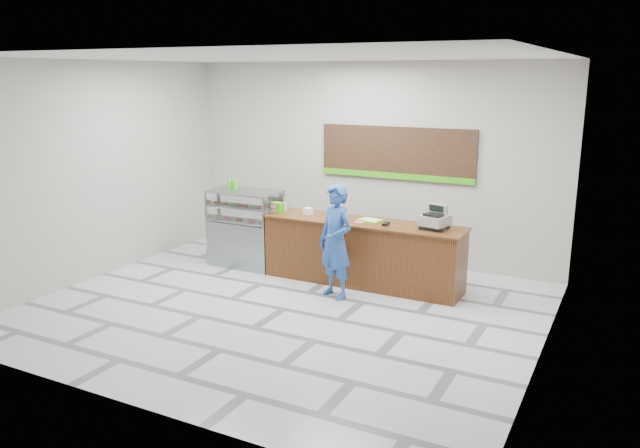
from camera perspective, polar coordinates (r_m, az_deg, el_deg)
The scene contains 16 objects.
floor at distance 9.03m, azimuth -3.37°, elevation -7.77°, with size 7.00×7.00×0.00m, color silver.
back_wall at distance 11.20m, azimuth 4.39°, elevation 5.67°, with size 7.00×7.00×0.00m, color #B3AFA5.
ceiling at distance 8.41m, azimuth -3.71°, elevation 15.02°, with size 7.00×7.00×0.00m, color silver.
sales_counter at distance 9.94m, azimuth 3.90°, elevation -2.62°, with size 3.26×0.76×1.03m.
display_case at distance 10.93m, azimuth -6.81°, elevation -0.31°, with size 1.22×0.72×1.33m.
menu_board at distance 10.93m, azimuth 6.99°, elevation 6.39°, with size 2.80×0.06×0.90m.
cash_register at distance 9.45m, azimuth 10.46°, elevation 0.38°, with size 0.46×0.47×0.35m.
card_terminal at distance 9.57m, azimuth 6.04°, elevation -0.01°, with size 0.08×0.15×0.04m, color black.
serving_tray at distance 9.84m, azimuth 4.58°, elevation 0.36°, with size 0.42×0.33×0.02m.
napkin_box at distance 10.25m, azimuth -1.07°, elevation 1.18°, with size 0.13×0.13×0.11m, color white.
straw_cup at distance 10.56m, azimuth -3.27°, elevation 1.58°, with size 0.08×0.08×0.12m, color silver.
promo_box at distance 10.36m, azimuth -3.91°, elevation 1.50°, with size 0.20×0.13×0.18m, color #41B814.
donut_decal at distance 9.74m, azimuth 3.64°, elevation 0.19°, with size 0.16×0.16×0.00m, color #F15F83.
green_cup_left at distance 11.12m, azimuth -8.23°, elevation 3.69°, with size 0.09×0.09×0.14m, color #41B814.
green_cup_right at distance 11.04m, azimuth -7.70°, elevation 3.66°, with size 0.10×0.10×0.15m, color #41B814.
customer at distance 9.25m, azimuth 1.46°, elevation -1.61°, with size 0.63×0.41×1.72m, color #2A52A4.
Camera 1 is at (4.33, -7.21, 3.29)m, focal length 35.00 mm.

